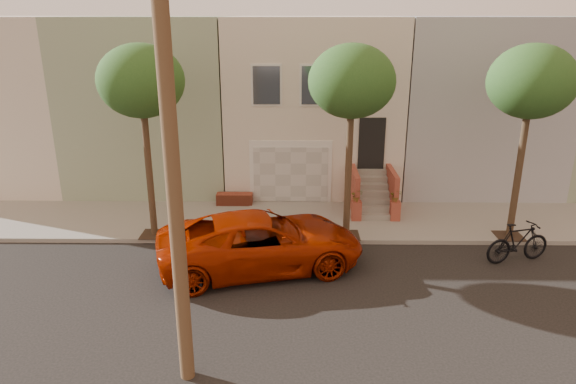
{
  "coord_description": "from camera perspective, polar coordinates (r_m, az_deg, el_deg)",
  "views": [
    {
      "loc": [
        -0.76,
        -12.37,
        7.27
      ],
      "look_at": [
        -0.95,
        3.0,
        2.0
      ],
      "focal_mm": 32.58,
      "sensor_mm": 36.0,
      "label": 1
    }
  ],
  "objects": [
    {
      "name": "house_row",
      "position": [
        23.85,
        2.57,
        10.15
      ],
      "size": [
        33.1,
        11.7,
        7.0
      ],
      "color": "beige",
      "rests_on": "sidewalk"
    },
    {
      "name": "tree_right",
      "position": [
        17.93,
        25.06,
        10.73
      ],
      "size": [
        2.7,
        2.57,
        6.3
      ],
      "color": "#2D2116",
      "rests_on": "sidewalk"
    },
    {
      "name": "tree_left",
      "position": [
        17.07,
        -15.74,
        11.45
      ],
      "size": [
        2.7,
        2.57,
        6.3
      ],
      "color": "#2D2116",
      "rests_on": "sidewalk"
    },
    {
      "name": "motorcycle",
      "position": [
        17.5,
        23.81,
        -5.05
      ],
      "size": [
        2.23,
        1.15,
        1.29
      ],
      "primitive_type": "imported",
      "rotation": [
        0.0,
        0.0,
        1.84
      ],
      "color": "black",
      "rests_on": "ground"
    },
    {
      "name": "tree_mid",
      "position": [
        16.49,
        6.99,
        11.76
      ],
      "size": [
        2.7,
        2.57,
        6.3
      ],
      "color": "#2D2116",
      "rests_on": "sidewalk"
    },
    {
      "name": "pickup_truck",
      "position": [
        15.61,
        -2.97,
        -5.43
      ],
      "size": [
        6.56,
        4.16,
        1.69
      ],
      "primitive_type": "imported",
      "rotation": [
        0.0,
        0.0,
        1.81
      ],
      "color": "#901A00",
      "rests_on": "ground"
    },
    {
      "name": "ground",
      "position": [
        14.37,
        3.73,
        -11.52
      ],
      "size": [
        90.0,
        90.0,
        0.0
      ],
      "primitive_type": "plane",
      "color": "black",
      "rests_on": "ground"
    },
    {
      "name": "sidewalk",
      "position": [
        19.14,
        2.94,
        -3.19
      ],
      "size": [
        40.0,
        3.7,
        0.15
      ],
      "primitive_type": "cube",
      "color": "gray",
      "rests_on": "ground"
    }
  ]
}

